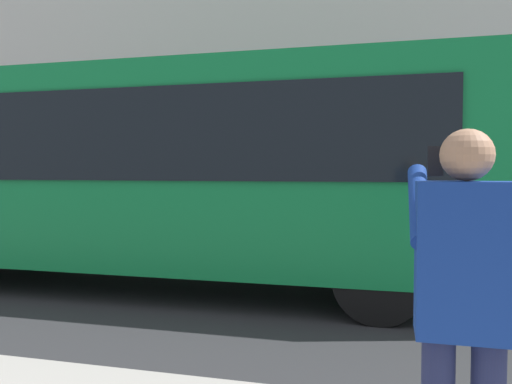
{
  "coord_description": "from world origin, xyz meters",
  "views": [
    {
      "loc": [
        -0.53,
        6.98,
        1.68
      ],
      "look_at": [
        1.29,
        0.03,
        1.37
      ],
      "focal_mm": 35.85,
      "sensor_mm": 36.0,
      "label": 1
    }
  ],
  "objects": [
    {
      "name": "building_facade_far",
      "position": [
        -0.02,
        -6.8,
        5.99
      ],
      "size": [
        28.0,
        1.55,
        12.0
      ],
      "color": "beige",
      "rests_on": "ground_plane"
    },
    {
      "name": "ground_plane",
      "position": [
        0.0,
        0.0,
        0.0
      ],
      "size": [
        60.0,
        60.0,
        0.0
      ],
      "primitive_type": "plane",
      "color": "#2B2B2D"
    },
    {
      "name": "pedestrian_photographer",
      "position": [
        -0.85,
        4.69,
        1.14
      ],
      "size": [
        0.53,
        0.52,
        1.7
      ],
      "color": "#1E2347",
      "rests_on": "sidewalk_curb"
    },
    {
      "name": "red_bus",
      "position": [
        2.59,
        0.24,
        1.68
      ],
      "size": [
        9.05,
        2.54,
        3.08
      ],
      "color": "#0F7238",
      "rests_on": "ground_plane"
    }
  ]
}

